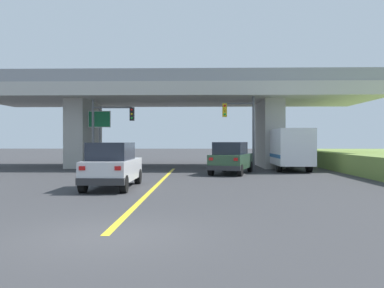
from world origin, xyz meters
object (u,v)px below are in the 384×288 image
object	(u,v)px
suv_crossing	(231,158)
highway_sign	(100,124)
traffic_signal_farside	(108,125)
suv_lead	(113,165)
traffic_signal_nearside	(243,122)
box_truck	(287,148)

from	to	relation	value
suv_crossing	highway_sign	world-z (taller)	highway_sign
suv_crossing	traffic_signal_farside	world-z (taller)	traffic_signal_farside
suv_lead	traffic_signal_farside	xyz separation A→B (m)	(-2.91, 11.51, 2.27)
suv_crossing	traffic_signal_nearside	bearing A→B (deg)	87.29
traffic_signal_nearside	highway_sign	size ratio (longest dim) A/B	1.21
traffic_signal_nearside	highway_sign	bearing A→B (deg)	169.76
suv_lead	traffic_signal_nearside	world-z (taller)	traffic_signal_nearside
suv_lead	traffic_signal_farside	distance (m)	12.09
suv_lead	traffic_signal_nearside	xyz separation A→B (m)	(6.89, 11.25, 2.42)
traffic_signal_nearside	suv_lead	bearing A→B (deg)	-121.48
suv_lead	box_truck	bearing A→B (deg)	49.09
suv_crossing	traffic_signal_farside	bearing A→B (deg)	174.17
box_truck	suv_crossing	bearing A→B (deg)	-139.84
box_truck	traffic_signal_nearside	distance (m)	3.75
traffic_signal_farside	traffic_signal_nearside	bearing A→B (deg)	-1.53
traffic_signal_nearside	suv_crossing	bearing A→B (deg)	-108.67
suv_lead	highway_sign	bearing A→B (deg)	106.58
traffic_signal_farside	highway_sign	distance (m)	1.98
suv_lead	traffic_signal_nearside	distance (m)	13.42
suv_lead	box_truck	xyz separation A→B (m)	(10.12, 11.68, 0.55)
traffic_signal_nearside	traffic_signal_farside	size ratio (longest dim) A/B	1.08
box_truck	traffic_signal_farside	world-z (taller)	traffic_signal_farside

